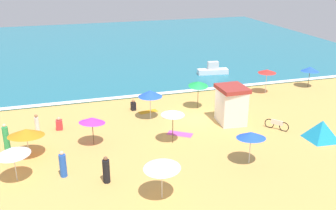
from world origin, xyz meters
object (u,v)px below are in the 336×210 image
beach_umbrella_0 (92,120)px  beachgoer_1 (6,138)px  beachgoer_0 (106,171)px  beachgoer_5 (37,125)px  beach_umbrella_8 (162,164)px  lifeguard_cabana (231,104)px  beach_umbrella_3 (173,113)px  beach_tent (322,130)px  beachgoer_2 (63,165)px  beach_umbrella_6 (13,151)px  beach_umbrella_4 (310,69)px  beach_umbrella_5 (267,71)px  parked_bicycle (277,125)px  small_boat_0 (213,70)px  beachgoer_3 (59,124)px  beach_umbrella_7 (26,132)px  beach_umbrella_2 (198,84)px  beachgoer_4 (133,105)px  beach_umbrella_9 (251,135)px  beach_umbrella_1 (150,94)px

beach_umbrella_0 → beachgoer_1: (-5.45, 0.81, -0.91)m
beachgoer_0 → beachgoer_5: bearing=115.9°
beach_umbrella_8 → beachgoer_1: (-8.11, 8.10, -1.10)m
lifeguard_cabana → beach_umbrella_3: 5.69m
lifeguard_cabana → beach_umbrella_8: lifeguard_cabana is taller
beach_tent → beachgoer_2: size_ratio=1.62×
beach_umbrella_0 → beach_umbrella_6: (-4.67, -3.30, 0.07)m
beach_umbrella_4 → beachgoer_0: beach_umbrella_4 is taller
beachgoer_0 → beachgoer_1: (-5.58, 5.77, 0.13)m
beach_umbrella_5 → beach_umbrella_6: 23.12m
lifeguard_cabana → beach_umbrella_4: size_ratio=1.17×
beach_tent → beachgoer_2: 17.14m
parked_bicycle → small_boat_0: (1.19, 14.60, 0.15)m
beachgoer_3 → small_boat_0: (16.32, 10.04, 0.11)m
beach_umbrella_7 → beach_umbrella_5: bearing=17.6°
beachgoer_1 → beach_umbrella_2: bearing=13.5°
lifeguard_cabana → beachgoer_2: size_ratio=1.78×
beachgoer_5 → beach_umbrella_0: bearing=-36.8°
parked_bicycle → beachgoer_3: 15.81m
beach_umbrella_7 → beachgoer_3: bearing=60.9°
parked_bicycle → beachgoer_4: bearing=143.4°
beach_umbrella_2 → beach_umbrella_8: beach_umbrella_2 is taller
beach_umbrella_8 → parked_bicycle: bearing=29.7°
beach_umbrella_5 → small_boat_0: size_ratio=0.68×
beach_umbrella_7 → beachgoer_0: (4.24, -4.52, -0.90)m
beachgoer_4 → small_boat_0: (10.35, 7.80, 0.12)m
beach_umbrella_3 → beachgoer_4: 7.04m
beach_umbrella_4 → beachgoer_0: (-21.28, -11.54, -1.05)m
beach_umbrella_9 → beachgoer_0: (-8.62, 0.34, -1.14)m
beach_umbrella_0 → beach_umbrella_6: 5.72m
beach_umbrella_7 → beachgoer_3: beach_umbrella_7 is taller
beachgoer_0 → beach_umbrella_2: bearing=46.0°
beach_umbrella_6 → beachgoer_3: size_ratio=2.17×
parked_bicycle → beachgoer_0: beachgoer_0 is taller
beach_umbrella_7 → beachgoer_2: size_ratio=1.84×
beach_umbrella_0 → beachgoer_5: size_ratio=1.58×
beach_umbrella_2 → beach_umbrella_3: (-3.94, -5.57, 0.04)m
beach_umbrella_0 → beach_umbrella_1: beach_umbrella_1 is taller
beach_umbrella_5 → beach_umbrella_9: size_ratio=1.07×
beachgoer_1 → small_boat_0: 23.28m
beach_umbrella_2 → beachgoer_5: bearing=-172.7°
beach_umbrella_4 → beachgoer_3: bearing=-171.8°
beach_umbrella_3 → beachgoer_2: 7.78m
lifeguard_cabana → beachgoer_0: (-10.28, -5.76, -0.72)m
lifeguard_cabana → beachgoer_2: lifeguard_cabana is taller
beach_umbrella_4 → beach_umbrella_6: beach_umbrella_6 is taller
beach_umbrella_3 → beach_umbrella_5: 13.49m
beach_umbrella_9 → small_boat_0: bearing=73.5°
beach_umbrella_5 → beachgoer_2: 21.01m
beach_umbrella_2 → beach_umbrella_9: bearing=-92.0°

